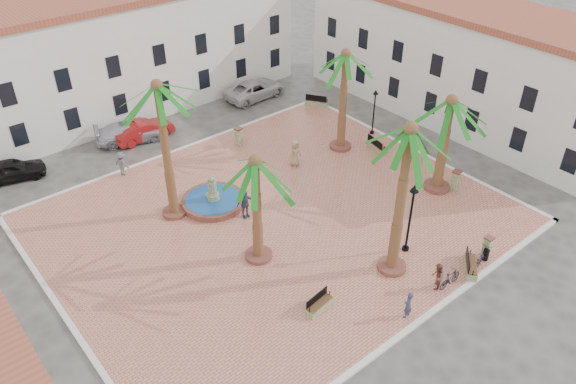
% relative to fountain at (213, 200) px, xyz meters
% --- Properties ---
extents(ground, '(120.00, 120.00, 0.00)m').
position_rel_fountain_xyz_m(ground, '(2.12, -3.61, -0.43)').
color(ground, '#56544F').
rests_on(ground, ground).
extents(plaza, '(26.00, 22.00, 0.15)m').
position_rel_fountain_xyz_m(plaza, '(2.12, -3.61, -0.36)').
color(plaza, tan).
rests_on(plaza, ground).
extents(kerb_n, '(26.30, 0.30, 0.16)m').
position_rel_fountain_xyz_m(kerb_n, '(2.12, 7.39, -0.35)').
color(kerb_n, silver).
rests_on(kerb_n, ground).
extents(kerb_s, '(26.30, 0.30, 0.16)m').
position_rel_fountain_xyz_m(kerb_s, '(2.12, -14.61, -0.35)').
color(kerb_s, silver).
rests_on(kerb_s, ground).
extents(kerb_e, '(0.30, 22.30, 0.16)m').
position_rel_fountain_xyz_m(kerb_e, '(15.12, -3.61, -0.35)').
color(kerb_e, silver).
rests_on(kerb_e, ground).
extents(kerb_w, '(0.30, 22.30, 0.16)m').
position_rel_fountain_xyz_m(kerb_w, '(-10.88, -3.61, -0.35)').
color(kerb_w, silver).
rests_on(kerb_w, ground).
extents(building_north, '(30.40, 7.40, 9.50)m').
position_rel_fountain_xyz_m(building_north, '(2.12, 16.39, 4.33)').
color(building_north, white).
rests_on(building_north, ground).
extents(building_east, '(7.40, 26.40, 9.00)m').
position_rel_fountain_xyz_m(building_east, '(22.11, -1.61, 4.09)').
color(building_east, white).
rests_on(building_east, ground).
extents(fountain, '(3.99, 3.99, 2.06)m').
position_rel_fountain_xyz_m(fountain, '(0.00, 0.00, 0.00)').
color(fountain, brown).
rests_on(fountain, plaza).
extents(palm_nw, '(4.89, 4.89, 8.83)m').
position_rel_fountain_xyz_m(palm_nw, '(-2.40, 0.67, 7.34)').
color(palm_nw, brown).
rests_on(palm_nw, plaza).
extents(palm_sw, '(4.97, 4.97, 6.58)m').
position_rel_fountain_xyz_m(palm_sw, '(-0.85, -5.84, 5.17)').
color(palm_sw, brown).
rests_on(palm_sw, plaza).
extents(palm_s, '(5.15, 5.15, 8.90)m').
position_rel_fountain_xyz_m(palm_s, '(4.15, -11.18, 7.37)').
color(palm_s, brown).
rests_on(palm_s, plaza).
extents(palm_e, '(5.52, 5.52, 6.67)m').
position_rel_fountain_xyz_m(palm_e, '(12.27, -7.83, 5.16)').
color(palm_e, brown).
rests_on(palm_e, plaza).
extents(palm_ne, '(5.14, 5.14, 7.53)m').
position_rel_fountain_xyz_m(palm_ne, '(11.14, 0.04, 6.06)').
color(palm_ne, brown).
rests_on(palm_ne, plaza).
extents(bench_s, '(1.70, 0.72, 0.87)m').
position_rel_fountain_xyz_m(bench_s, '(-0.89, -10.90, -0.03)').
color(bench_s, gray).
rests_on(bench_s, plaza).
extents(bench_se, '(1.77, 1.60, 0.97)m').
position_rel_fountain_xyz_m(bench_se, '(7.27, -13.99, -0.01)').
color(bench_se, gray).
rests_on(bench_se, plaza).
extents(bench_e, '(0.93, 1.93, 0.98)m').
position_rel_fountain_xyz_m(bench_e, '(12.91, -1.91, -0.00)').
color(bench_e, gray).
rests_on(bench_e, plaza).
extents(bench_ne, '(1.51, 1.91, 1.00)m').
position_rel_fountain_xyz_m(bench_ne, '(14.50, 6.39, 0.00)').
color(bench_ne, gray).
rests_on(bench_ne, plaza).
extents(lamppost_s, '(0.48, 0.48, 4.42)m').
position_rel_fountain_xyz_m(lamppost_s, '(5.92, -10.65, 2.71)').
color(lamppost_s, black).
rests_on(lamppost_s, plaza).
extents(lamppost_e, '(0.39, 0.39, 3.61)m').
position_rel_fountain_xyz_m(lamppost_e, '(14.52, 0.06, 2.16)').
color(lamppost_e, black).
rests_on(lamppost_e, plaza).
extents(bollard_se, '(0.48, 0.48, 1.30)m').
position_rel_fountain_xyz_m(bollard_se, '(8.96, -13.82, 0.39)').
color(bollard_se, gray).
rests_on(bollard_se, plaza).
extents(bollard_n, '(0.56, 0.56, 1.40)m').
position_rel_fountain_xyz_m(bollard_n, '(5.61, 5.09, 0.45)').
color(bollard_n, gray).
rests_on(bollard_n, plaza).
extents(bollard_e, '(0.61, 0.61, 1.46)m').
position_rel_fountain_xyz_m(bollard_e, '(12.97, -8.70, 0.47)').
color(bollard_e, gray).
rests_on(bollard_e, plaza).
extents(litter_bin, '(0.35, 0.35, 0.68)m').
position_rel_fountain_xyz_m(litter_bin, '(8.66, -14.01, 0.06)').
color(litter_bin, black).
rests_on(litter_bin, plaza).
extents(cyclist_a, '(0.62, 0.46, 1.56)m').
position_rel_fountain_xyz_m(cyclist_a, '(2.07, -14.01, 0.50)').
color(cyclist_a, '#33344F').
rests_on(cyclist_a, plaza).
extents(bicycle_a, '(1.75, 0.94, 0.87)m').
position_rel_fountain_xyz_m(bicycle_a, '(8.33, -14.01, 0.16)').
color(bicycle_a, black).
rests_on(bicycle_a, plaza).
extents(cyclist_b, '(0.95, 0.87, 1.56)m').
position_rel_fountain_xyz_m(cyclist_b, '(4.76, -13.65, 0.50)').
color(cyclist_b, brown).
rests_on(cyclist_b, plaza).
extents(bicycle_b, '(1.60, 0.46, 0.96)m').
position_rel_fountain_xyz_m(bicycle_b, '(5.43, -14.01, 0.20)').
color(bicycle_b, black).
rests_on(bicycle_b, plaza).
extents(pedestrian_fountain_a, '(1.01, 0.73, 1.92)m').
position_rel_fountain_xyz_m(pedestrian_fountain_a, '(6.97, 0.30, 0.68)').
color(pedestrian_fountain_a, '#A08664').
rests_on(pedestrian_fountain_a, plaza).
extents(pedestrian_fountain_b, '(1.14, 0.56, 1.88)m').
position_rel_fountain_xyz_m(pedestrian_fountain_b, '(0.78, -2.36, 0.66)').
color(pedestrian_fountain_b, '#384560').
rests_on(pedestrian_fountain_b, plaza).
extents(pedestrian_north, '(1.03, 1.27, 1.72)m').
position_rel_fountain_xyz_m(pedestrian_north, '(-2.81, 6.79, 0.58)').
color(pedestrian_north, '#59585D').
rests_on(pedestrian_north, plaza).
extents(pedestrian_east, '(0.99, 1.76, 1.81)m').
position_rel_fountain_xyz_m(pedestrian_east, '(13.94, -4.51, 0.62)').
color(pedestrian_east, '#746359').
rests_on(pedestrian_east, plaza).
extents(car_black, '(4.67, 2.83, 1.49)m').
position_rel_fountain_xyz_m(car_black, '(-8.77, 11.22, 0.31)').
color(car_black, black).
rests_on(car_black, ground).
extents(car_red, '(4.62, 1.63, 1.52)m').
position_rel_fountain_xyz_m(car_red, '(0.75, 10.65, 0.33)').
color(car_red, maroon).
rests_on(car_red, ground).
extents(car_silver, '(5.56, 3.63, 1.50)m').
position_rel_fountain_xyz_m(car_silver, '(-0.11, 10.97, 0.32)').
color(car_silver, silver).
rests_on(car_silver, ground).
extents(car_white, '(5.64, 2.80, 1.54)m').
position_rel_fountain_xyz_m(car_white, '(11.64, 11.17, 0.34)').
color(car_white, beige).
rests_on(car_white, ground).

